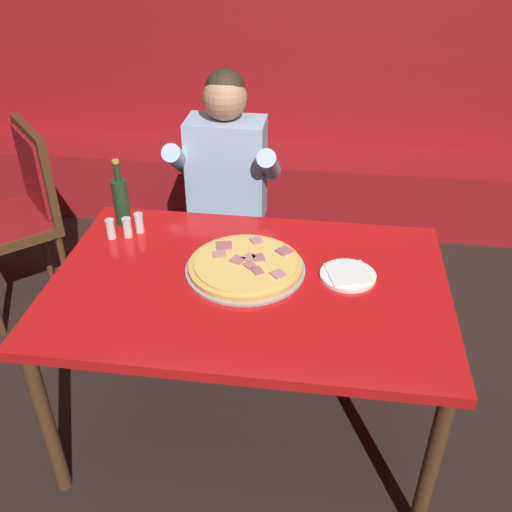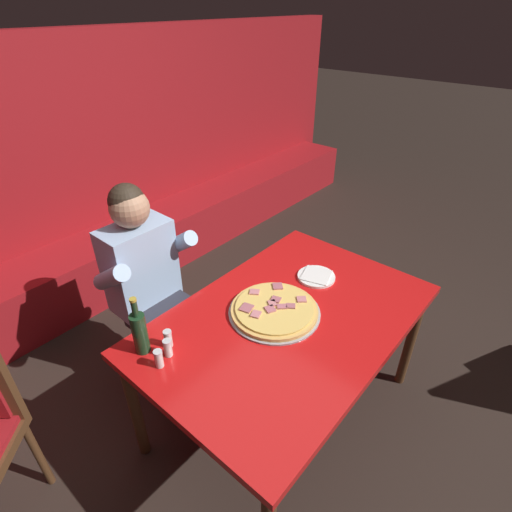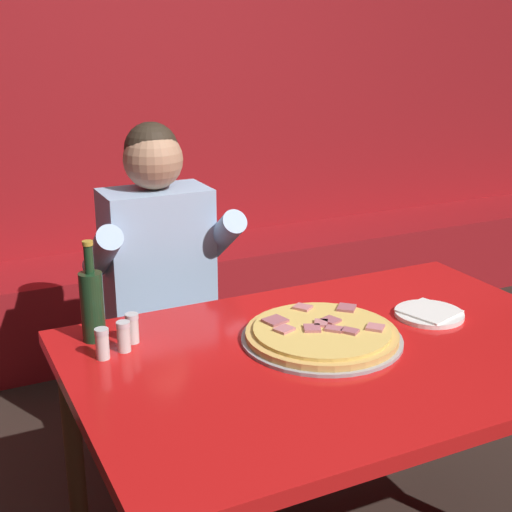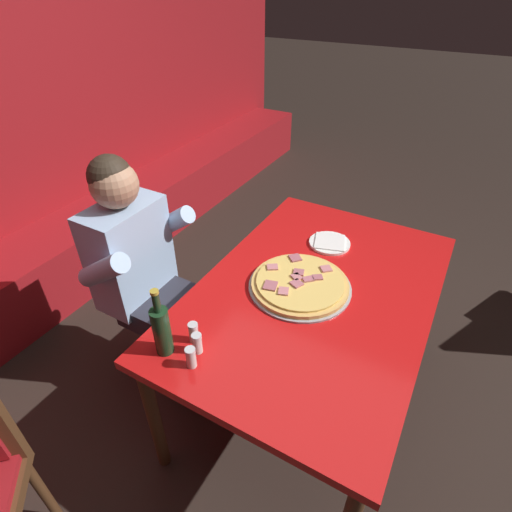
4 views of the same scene
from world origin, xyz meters
name	(u,v)px [view 1 (image 1 of 4)]	position (x,y,z in m)	size (l,w,h in m)	color
ground_plane	(250,418)	(0.00, 0.00, 0.00)	(24.00, 24.00, 0.00)	black
booth_wall_panel	(296,67)	(0.00, 2.18, 0.95)	(6.80, 0.16, 1.90)	maroon
booth_bench	(288,186)	(0.00, 1.86, 0.23)	(6.46, 0.48, 0.46)	maroon
main_dining_table	(249,296)	(0.00, 0.00, 0.67)	(1.46, 0.97, 0.74)	#4C2D19
pizza	(245,266)	(-0.02, 0.07, 0.76)	(0.46, 0.46, 0.05)	#9E9EA3
plate_white_paper	(348,275)	(0.36, 0.08, 0.75)	(0.21, 0.21, 0.02)	white
beer_bottle	(121,200)	(-0.60, 0.36, 0.85)	(0.07, 0.07, 0.29)	#19381E
shaker_black_pepper	(139,224)	(-0.50, 0.29, 0.78)	(0.04, 0.04, 0.09)	silver
shaker_oregano	(127,228)	(-0.54, 0.25, 0.78)	(0.04, 0.04, 0.09)	silver
shaker_red_pepper_flakes	(111,230)	(-0.61, 0.23, 0.78)	(0.04, 0.04, 0.09)	silver
diner_seated_blue_shirt	(224,191)	(-0.24, 0.79, 0.71)	(0.53, 0.53, 1.27)	black
dining_chair_far_left	(20,207)	(-1.29, 0.71, 0.58)	(0.62, 0.62, 0.99)	#4C2D19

